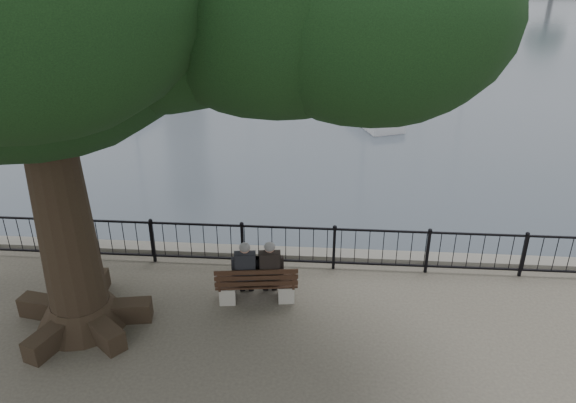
{
  "coord_description": "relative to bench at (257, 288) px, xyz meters",
  "views": [
    {
      "loc": [
        0.78,
        -8.02,
        6.72
      ],
      "look_at": [
        0.0,
        2.5,
        1.6
      ],
      "focal_mm": 35.0,
      "sensor_mm": 36.0,
      "label": 1
    }
  ],
  "objects": [
    {
      "name": "sailboat_d",
      "position": [
        9.05,
        23.42,
        -1.01
      ],
      "size": [
        3.0,
        4.78,
        8.63
      ],
      "color": "silver",
      "rests_on": "ground"
    },
    {
      "name": "sailboat_g",
      "position": [
        8.25,
        32.29,
        -0.98
      ],
      "size": [
        2.34,
        6.08,
        11.28
      ],
      "color": "silver",
      "rests_on": "ground"
    },
    {
      "name": "harbor",
      "position": [
        0.53,
        1.8,
        -0.8
      ],
      "size": [
        260.0,
        260.0,
        1.2
      ],
      "color": "#5D5A54",
      "rests_on": "ground"
    },
    {
      "name": "bench",
      "position": [
        0.0,
        0.0,
        0.0
      ],
      "size": [
        1.66,
        0.68,
        0.85
      ],
      "color": "#9A978B",
      "rests_on": "ground"
    },
    {
      "name": "sailboat_h",
      "position": [
        -1.68,
        36.63,
        -0.94
      ],
      "size": [
        1.51,
        4.73,
        11.41
      ],
      "color": "silver",
      "rests_on": "ground"
    },
    {
      "name": "sailboat_b",
      "position": [
        -3.52,
        24.68,
        -0.99
      ],
      "size": [
        1.73,
        4.8,
        9.5
      ],
      "color": "silver",
      "rests_on": "ground"
    },
    {
      "name": "sailboat_a",
      "position": [
        -7.69,
        15.7,
        -0.98
      ],
      "size": [
        2.9,
        6.16,
        11.27
      ],
      "color": "silver",
      "rests_on": "ground"
    },
    {
      "name": "sailboat_c",
      "position": [
        2.98,
        15.67,
        -1.01
      ],
      "size": [
        3.18,
        5.31,
        9.38
      ],
      "color": "silver",
      "rests_on": "ground"
    },
    {
      "name": "person_left",
      "position": [
        -0.22,
        0.07,
        0.33
      ],
      "size": [
        0.42,
        0.7,
        1.35
      ],
      "color": "black",
      "rests_on": "ground"
    },
    {
      "name": "railing",
      "position": [
        0.53,
        1.3,
        0.26
      ],
      "size": [
        22.06,
        0.06,
        1.0
      ],
      "color": "black",
      "rests_on": "ground"
    },
    {
      "name": "person_right",
      "position": [
        0.26,
        0.13,
        0.33
      ],
      "size": [
        0.42,
        0.7,
        1.35
      ],
      "color": "black",
      "rests_on": "ground"
    }
  ]
}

